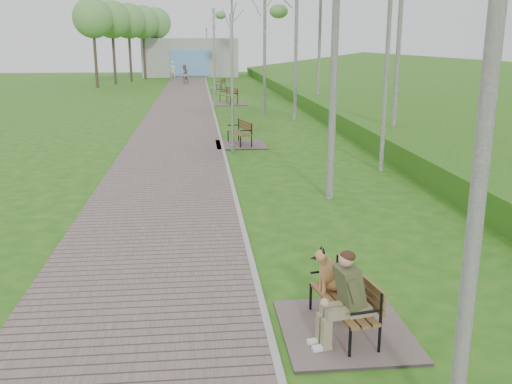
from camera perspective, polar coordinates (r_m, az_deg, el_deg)
ground at (r=13.05m, az=-1.84°, el=-1.60°), size 120.00×120.00×0.00m
walkway at (r=34.20m, az=-7.37°, el=8.56°), size 3.50×67.00×0.04m
kerb at (r=34.20m, az=-4.41°, el=8.65°), size 0.10×67.00×0.05m
embankment at (r=35.13m, az=15.84°, el=8.26°), size 14.00×70.00×1.60m
building_north at (r=63.49m, az=-6.58°, el=13.22°), size 10.00×5.20×4.00m
bench_main at (r=7.56m, az=8.42°, el=-11.14°), size 1.66×1.85×1.45m
bench_second at (r=20.96m, az=-1.64°, el=5.26°), size 1.80×2.00×1.11m
bench_third at (r=34.94m, az=-2.75°, el=9.15°), size 2.01×2.23×1.23m
bench_far at (r=46.34m, az=-3.52°, el=10.49°), size 1.70×1.89×1.05m
lamp_post_near at (r=19.40m, az=-2.39°, el=10.21°), size 0.18×0.18×4.56m
lamp_post_second at (r=33.59m, az=-4.17°, el=12.18°), size 0.18×0.18×4.61m
lamp_post_third at (r=41.63m, az=-4.20°, el=13.54°), size 0.23×0.23×5.92m
lamp_post_far at (r=62.71m, az=-4.92°, el=13.57°), size 0.19×0.19×5.03m
pedestrian_near at (r=57.70m, az=-8.32°, el=11.93°), size 0.77×0.63×1.82m
pedestrian_far at (r=51.70m, az=-7.19°, el=11.59°), size 1.02×0.93×1.70m
birch_distant_a at (r=52.56m, az=-2.44°, el=18.40°), size 2.52×2.52×8.86m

